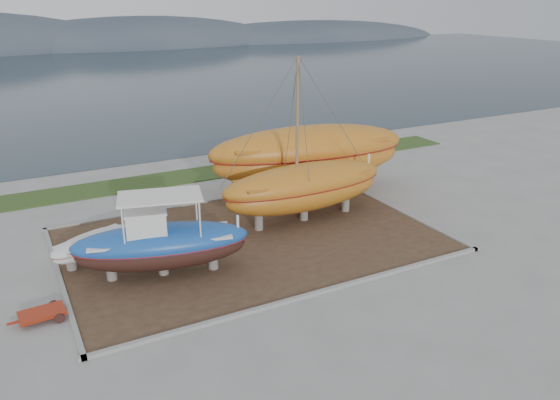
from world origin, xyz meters
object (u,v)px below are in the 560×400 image
orange_bare_hull (309,161)px  red_trailer (42,316)px  orange_sailboat (305,142)px  white_dinghy (94,247)px  blue_caique (161,236)px

orange_bare_hull → red_trailer: 17.93m
orange_sailboat → white_dinghy: bearing=177.1°
orange_bare_hull → red_trailer: (-16.16, -7.54, -1.94)m
blue_caique → orange_bare_hull: bearing=43.5°
orange_sailboat → orange_bare_hull: bearing=55.5°
blue_caique → white_dinghy: bearing=144.6°
white_dinghy → orange_bare_hull: 13.94m
blue_caique → white_dinghy: 3.92m
red_trailer → orange_bare_hull: bearing=20.8°
orange_sailboat → red_trailer: (-13.73, -3.85, -4.27)m
orange_sailboat → orange_bare_hull: orange_sailboat is taller
blue_caique → white_dinghy: blue_caique is taller
orange_bare_hull → red_trailer: bearing=-147.6°
blue_caique → orange_bare_hull: size_ratio=0.61×
white_dinghy → blue_caique: bearing=-74.3°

